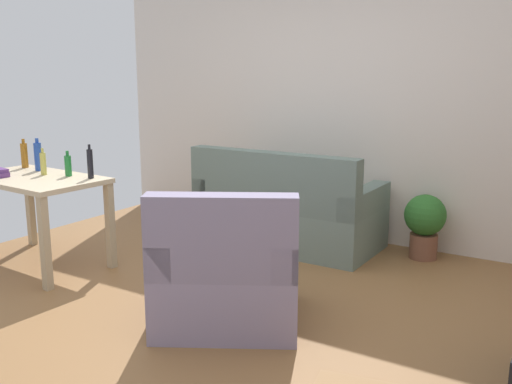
% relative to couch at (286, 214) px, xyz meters
% --- Properties ---
extents(ground_plane, '(5.20, 4.40, 0.02)m').
position_rel_couch_xyz_m(ground_plane, '(0.25, -1.59, -0.32)').
color(ground_plane, olive).
extents(wall_rear, '(5.20, 0.10, 2.70)m').
position_rel_couch_xyz_m(wall_rear, '(0.25, 0.61, 1.04)').
color(wall_rear, silver).
rests_on(wall_rear, ground_plane).
extents(couch, '(1.66, 0.84, 0.92)m').
position_rel_couch_xyz_m(couch, '(0.00, 0.00, 0.00)').
color(couch, slate).
rests_on(couch, ground_plane).
extents(desk, '(1.24, 0.77, 0.76)m').
position_rel_couch_xyz_m(desk, '(-1.51, -1.59, 0.34)').
color(desk, '#C6B28E').
rests_on(desk, ground_plane).
extents(potted_plant, '(0.36, 0.36, 0.57)m').
position_rel_couch_xyz_m(potted_plant, '(1.21, 0.31, 0.02)').
color(potted_plant, brown).
rests_on(potted_plant, ground_plane).
extents(armchair, '(1.20, 1.18, 0.92)m').
position_rel_couch_xyz_m(armchair, '(0.51, -1.69, 0.01)').
color(armchair, gray).
rests_on(armchair, ground_plane).
extents(bottle_amber, '(0.06, 0.06, 0.26)m').
position_rel_couch_xyz_m(bottle_amber, '(-1.95, -1.34, 0.57)').
color(bottle_amber, '#9E6019').
rests_on(bottle_amber, desk).
extents(bottle_blue, '(0.06, 0.06, 0.28)m').
position_rel_couch_xyz_m(bottle_blue, '(-1.71, -1.37, 0.58)').
color(bottle_blue, '#2347A3').
rests_on(bottle_blue, desk).
extents(bottle_squat, '(0.05, 0.05, 0.23)m').
position_rel_couch_xyz_m(bottle_squat, '(-1.50, -1.49, 0.55)').
color(bottle_squat, '#BCB24C').
rests_on(bottle_squat, desk).
extents(bottle_green, '(0.06, 0.06, 0.21)m').
position_rel_couch_xyz_m(bottle_green, '(-1.28, -1.42, 0.54)').
color(bottle_green, '#1E722D').
rests_on(bottle_green, desk).
extents(bottle_dark, '(0.05, 0.05, 0.28)m').
position_rel_couch_xyz_m(bottle_dark, '(-1.05, -1.39, 0.58)').
color(bottle_dark, black).
rests_on(bottle_dark, desk).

